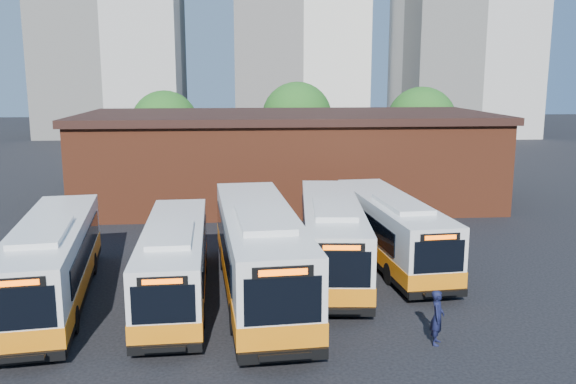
{
  "coord_description": "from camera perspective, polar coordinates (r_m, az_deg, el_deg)",
  "views": [
    {
      "loc": [
        -3.39,
        -23.0,
        9.14
      ],
      "look_at": [
        -1.14,
        5.14,
        3.62
      ],
      "focal_mm": 38.0,
      "sensor_mm": 36.0,
      "label": 1
    }
  ],
  "objects": [
    {
      "name": "bus_east",
      "position": [
        30.33,
        9.61,
        -3.68
      ],
      "size": [
        3.49,
        12.27,
        3.3
      ],
      "rotation": [
        0.0,
        0.0,
        0.08
      ],
      "color": "silver",
      "rests_on": "ground"
    },
    {
      "name": "bus_mideast",
      "position": [
        28.49,
        4.09,
        -4.38
      ],
      "size": [
        3.74,
        12.81,
        3.45
      ],
      "rotation": [
        0.0,
        0.0,
        -0.09
      ],
      "color": "silver",
      "rests_on": "ground"
    },
    {
      "name": "tree_mid",
      "position": [
        57.39,
        0.85,
        7.02
      ],
      "size": [
        6.56,
        6.56,
        8.36
      ],
      "color": "#382314",
      "rests_on": "ground"
    },
    {
      "name": "depot_building",
      "position": [
        43.53,
        -0.05,
        3.31
      ],
      "size": [
        28.6,
        12.6,
        6.4
      ],
      "color": "maroon",
      "rests_on": "ground"
    },
    {
      "name": "bus_farwest",
      "position": [
        26.43,
        -21.2,
        -6.38
      ],
      "size": [
        4.14,
        12.77,
        3.43
      ],
      "rotation": [
        0.0,
        0.0,
        0.13
      ],
      "color": "silver",
      "rests_on": "ground"
    },
    {
      "name": "tree_east",
      "position": [
        56.59,
        12.37,
        6.45
      ],
      "size": [
        6.24,
        6.24,
        7.96
      ],
      "color": "#382314",
      "rests_on": "ground"
    },
    {
      "name": "bus_midwest",
      "position": [
        25.39,
        -2.7,
        -5.91
      ],
      "size": [
        3.92,
        14.14,
        3.81
      ],
      "rotation": [
        0.0,
        0.0,
        0.08
      ],
      "color": "silver",
      "rests_on": "ground"
    },
    {
      "name": "bus_west",
      "position": [
        25.49,
        -10.54,
        -6.69
      ],
      "size": [
        2.88,
        11.8,
        3.19
      ],
      "rotation": [
        0.0,
        0.0,
        0.04
      ],
      "color": "silver",
      "rests_on": "ground"
    },
    {
      "name": "ground",
      "position": [
        24.98,
        3.62,
        -10.42
      ],
      "size": [
        220.0,
        220.0,
        0.0
      ],
      "primitive_type": "plane",
      "color": "black"
    },
    {
      "name": "tree_west",
      "position": [
        55.57,
        -11.44,
        6.22
      ],
      "size": [
        6.0,
        6.0,
        7.65
      ],
      "color": "#382314",
      "rests_on": "ground"
    },
    {
      "name": "transit_worker",
      "position": [
        21.79,
        13.8,
        -11.32
      ],
      "size": [
        0.7,
        0.83,
        1.92
      ],
      "primitive_type": "imported",
      "rotation": [
        0.0,
        0.0,
        1.15
      ],
      "color": "black",
      "rests_on": "ground"
    }
  ]
}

